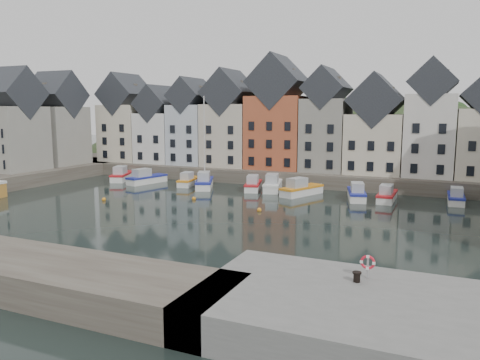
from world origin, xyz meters
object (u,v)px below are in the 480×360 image
Objects in this scene: mooring_bollard at (357,276)px; boat_a at (122,176)px; life_ring_post at (368,263)px; boat_d at (204,182)px.

boat_a is at bearing 140.47° from mooring_bollard.
boat_a is 5.47× the size of life_ring_post.
boat_d is at bearing -25.86° from boat_a.
boat_d reaches higher than life_ring_post.
boat_d is 23.93× the size of mooring_bollard.
life_ring_post is at bearing 63.28° from mooring_bollard.
boat_d is 44.33m from mooring_bollard.
mooring_bollard reaches higher than boat_a.
life_ring_post reaches higher than mooring_bollard.
boat_d is 43.97m from life_ring_post.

